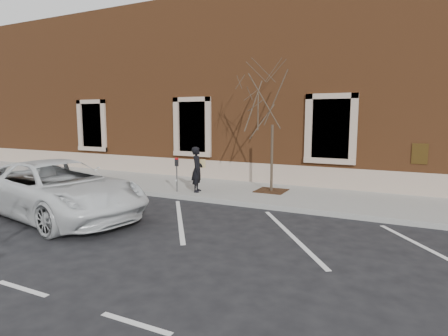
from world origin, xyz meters
The scene contains 10 objects.
ground centered at (0.00, 0.00, 0.00)m, with size 120.00×120.00×0.00m, color #28282B.
sidewalk_near centered at (0.00, 1.75, 0.07)m, with size 40.00×3.50×0.15m, color #9D9C93.
curb_near centered at (0.00, -0.05, 0.07)m, with size 40.00×0.12×0.15m, color #9E9E99.
parking_stripes centered at (0.00, -2.20, 0.00)m, with size 28.00×4.40×0.01m, color silver, non-canonical shape.
building_civic centered at (0.00, 7.74, 4.00)m, with size 40.00×8.62×8.00m.
man centered at (-1.13, 0.71, 0.97)m, with size 0.60×0.39×1.63m, color black.
parking_meter centered at (-1.80, 0.39, 1.01)m, with size 0.11×0.09×1.23m.
tree_grate centered at (1.23, 2.00, 0.16)m, with size 1.06×1.06×0.03m, color #422815.
sapling centered at (1.23, 2.00, 3.22)m, with size 2.63×2.63×4.39m.
white_truck centered at (-3.24, -3.53, 0.81)m, with size 2.67×5.79×1.61m, color silver.
Camera 1 is at (5.65, -10.80, 2.86)m, focal length 30.00 mm.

